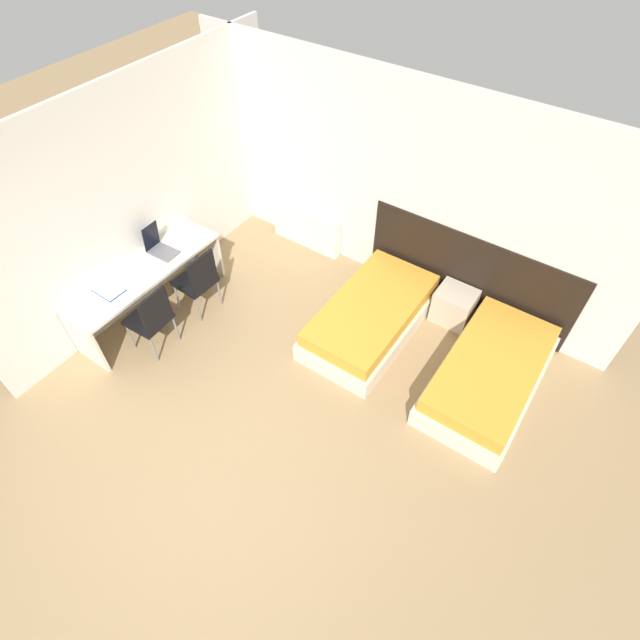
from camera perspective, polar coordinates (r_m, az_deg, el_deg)
The scene contains 13 objects.
ground_plane at distance 5.28m, azimuth -12.89°, elevation -17.44°, with size 20.00×20.00×0.00m, color #9E7F56.
wall_back at distance 6.16m, azimuth 9.01°, elevation 14.51°, with size 5.79×0.05×2.70m.
wall_left at distance 6.34m, azimuth -19.83°, elevation 13.20°, with size 0.05×4.60×2.70m.
headboard_panel at distance 6.34m, azimuth 16.50°, elevation 4.91°, with size 2.60×0.03×1.12m.
bed_near_window at distance 6.10m, azimuth 5.84°, elevation 0.37°, with size 0.99×1.87×0.44m.
bed_near_door at distance 5.84m, azimuth 18.76°, elevation -5.92°, with size 0.99×1.87×0.44m.
nightstand at distance 6.40m, azimuth 15.05°, elevation 1.60°, with size 0.47×0.40×0.46m.
radiator at distance 7.22m, azimuth -1.57°, elevation 10.47°, with size 1.07×0.12×0.59m.
desk at distance 6.38m, azimuth -19.24°, elevation 4.47°, with size 0.60×2.01×0.72m.
chair_near_laptop at distance 6.27m, azimuth -13.79°, elevation 4.56°, with size 0.45×0.45×0.94m.
chair_near_notebook at distance 5.97m, azimuth -18.74°, elevation 0.33°, with size 0.45×0.45×0.94m.
laptop at distance 6.42m, azimuth -17.91°, elevation 7.98°, with size 0.37×0.25×0.36m.
open_notebook at distance 6.14m, azimuth -22.98°, elevation 3.16°, with size 0.33×0.24×0.02m.
Camera 1 is at (2.11, -1.08, 4.72)m, focal length 28.00 mm.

